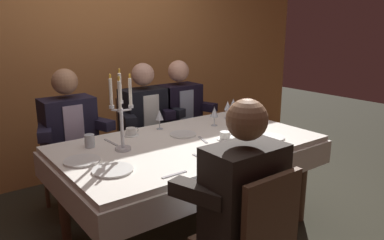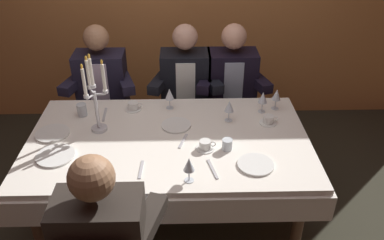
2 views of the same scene
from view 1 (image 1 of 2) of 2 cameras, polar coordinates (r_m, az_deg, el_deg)
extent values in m
plane|color=#2F2E22|center=(3.09, -0.43, -16.42)|extent=(12.00, 12.00, 0.00)
cube|color=#CA8044|center=(4.11, -14.69, 10.78)|extent=(6.00, 0.12, 2.70)
cube|color=white|center=(2.79, -0.46, -3.64)|extent=(1.90, 1.10, 0.04)
cube|color=white|center=(2.82, -0.45, -5.76)|extent=(1.94, 1.14, 0.18)
cylinder|color=brown|center=(3.20, 16.55, -8.91)|extent=(0.07, 0.07, 0.70)
cylinder|color=brown|center=(2.94, -19.12, -11.28)|extent=(0.07, 0.07, 0.70)
cylinder|color=brown|center=(3.72, 5.89, -4.95)|extent=(0.07, 0.07, 0.70)
cylinder|color=silver|center=(2.63, -10.52, -4.33)|extent=(0.11, 0.11, 0.02)
cylinder|color=silver|center=(2.59, -10.68, -1.19)|extent=(0.02, 0.02, 0.28)
cylinder|color=silver|center=(2.54, -10.87, 2.72)|extent=(0.04, 0.04, 0.02)
cylinder|color=white|center=(2.52, -10.98, 4.97)|extent=(0.02, 0.02, 0.18)
ellipsoid|color=yellow|center=(2.51, -11.10, 7.41)|extent=(0.02, 0.02, 0.03)
cylinder|color=silver|center=(2.57, -10.06, 1.52)|extent=(0.07, 0.01, 0.01)
cylinder|color=silver|center=(2.58, -9.34, 2.07)|extent=(0.04, 0.04, 0.02)
cylinder|color=white|center=(2.56, -9.43, 4.28)|extent=(0.02, 0.02, 0.18)
ellipsoid|color=yellow|center=(2.55, -9.53, 6.68)|extent=(0.02, 0.02, 0.03)
cylinder|color=silver|center=(2.58, -11.50, 1.47)|extent=(0.05, 0.07, 0.01)
cylinder|color=silver|center=(2.59, -12.21, 1.97)|extent=(0.04, 0.04, 0.02)
cylinder|color=white|center=(2.57, -12.33, 4.18)|extent=(0.02, 0.02, 0.18)
ellipsoid|color=yellow|center=(2.56, -12.46, 6.57)|extent=(0.02, 0.02, 0.03)
cylinder|color=silver|center=(2.52, -10.85, 1.21)|extent=(0.05, 0.07, 0.01)
cylinder|color=silver|center=(2.48, -10.93, 1.46)|extent=(0.04, 0.04, 0.02)
cylinder|color=white|center=(2.46, -11.04, 3.76)|extent=(0.02, 0.02, 0.18)
ellipsoid|color=yellow|center=(2.44, -11.16, 6.26)|extent=(0.02, 0.02, 0.03)
cylinder|color=white|center=(2.47, -16.50, -6.02)|extent=(0.23, 0.23, 0.01)
cylinder|color=white|center=(2.28, -12.05, -7.48)|extent=(0.25, 0.25, 0.01)
cylinder|color=white|center=(2.91, 11.86, -2.58)|extent=(0.23, 0.23, 0.01)
cylinder|color=white|center=(2.92, -1.40, -2.22)|extent=(0.21, 0.21, 0.01)
cylinder|color=silver|center=(2.54, 7.95, -5.08)|extent=(0.06, 0.06, 0.00)
cylinder|color=silver|center=(2.53, 7.99, -4.24)|extent=(0.01, 0.01, 0.07)
cone|color=silver|center=(2.51, 8.05, -2.51)|extent=(0.07, 0.07, 0.08)
cylinder|color=maroon|center=(2.51, 8.03, -3.04)|extent=(0.04, 0.04, 0.03)
cylinder|color=silver|center=(3.10, -4.99, -1.36)|extent=(0.06, 0.06, 0.00)
cylinder|color=silver|center=(3.09, -5.00, -0.65)|extent=(0.01, 0.01, 0.07)
cone|color=silver|center=(3.07, -5.04, 0.79)|extent=(0.07, 0.07, 0.08)
cylinder|color=silver|center=(3.20, 3.42, -0.84)|extent=(0.06, 0.06, 0.00)
cylinder|color=silver|center=(3.19, 3.43, -0.15)|extent=(0.01, 0.01, 0.07)
cone|color=silver|center=(3.17, 3.45, 1.25)|extent=(0.07, 0.07, 0.08)
cylinder|color=silver|center=(3.56, 6.28, 0.70)|extent=(0.06, 0.06, 0.00)
cylinder|color=silver|center=(3.55, 6.30, 1.32)|extent=(0.01, 0.01, 0.07)
cone|color=silver|center=(3.53, 6.33, 2.58)|extent=(0.07, 0.07, 0.08)
cylinder|color=#E0D172|center=(3.53, 6.32, 2.19)|extent=(0.04, 0.04, 0.03)
cylinder|color=silver|center=(3.45, 5.44, 0.29)|extent=(0.06, 0.06, 0.00)
cylinder|color=silver|center=(3.44, 5.46, 0.93)|extent=(0.01, 0.01, 0.07)
cone|color=silver|center=(3.42, 5.49, 2.23)|extent=(0.07, 0.07, 0.08)
cylinder|color=silver|center=(2.91, 7.27, -1.79)|extent=(0.07, 0.07, 0.08)
cylinder|color=silver|center=(2.73, -15.42, -3.09)|extent=(0.07, 0.07, 0.09)
cylinder|color=white|center=(2.96, -9.34, -2.29)|extent=(0.12, 0.12, 0.01)
cylinder|color=white|center=(2.95, -9.36, -1.72)|extent=(0.08, 0.08, 0.05)
torus|color=white|center=(2.97, -8.51, -1.51)|extent=(0.04, 0.01, 0.04)
cylinder|color=white|center=(2.83, 5.04, -2.92)|extent=(0.12, 0.12, 0.01)
cylinder|color=white|center=(2.82, 5.06, -2.33)|extent=(0.08, 0.08, 0.05)
torus|color=white|center=(2.85, 5.81, -2.10)|extent=(0.04, 0.01, 0.04)
cylinder|color=white|center=(3.35, 7.55, -0.20)|extent=(0.12, 0.12, 0.01)
cylinder|color=white|center=(3.34, 7.57, 0.30)|extent=(0.08, 0.08, 0.05)
torus|color=white|center=(3.38, 8.18, 0.48)|extent=(0.04, 0.01, 0.04)
cube|color=#B7B7BC|center=(2.18, -2.69, -8.34)|extent=(0.17, 0.02, 0.01)
cube|color=#B7B7BC|center=(2.44, 1.34, -5.82)|extent=(0.03, 0.17, 0.01)
cube|color=#B7B7BC|center=(2.81, -12.32, -3.35)|extent=(0.03, 0.19, 0.01)
cube|color=#B7B7BC|center=(2.71, 8.63, -3.86)|extent=(0.06, 0.19, 0.01)
cube|color=#B7B7BC|center=(2.81, 1.66, -3.02)|extent=(0.07, 0.17, 0.01)
cylinder|color=brown|center=(3.24, -19.57, -11.51)|extent=(0.04, 0.04, 0.42)
cylinder|color=brown|center=(3.35, -13.64, -10.19)|extent=(0.04, 0.04, 0.42)
cylinder|color=brown|center=(3.56, -21.39, -9.29)|extent=(0.04, 0.04, 0.42)
cylinder|color=brown|center=(3.66, -15.94, -8.17)|extent=(0.04, 0.04, 0.42)
cube|color=brown|center=(3.36, -17.94, -6.17)|extent=(0.42, 0.42, 0.04)
cube|color=brown|center=(3.46, -19.31, -1.50)|extent=(0.38, 0.04, 0.44)
cube|color=black|center=(3.28, -18.34, -1.41)|extent=(0.42, 0.26, 0.54)
cube|color=#BEAECB|center=(3.14, -17.57, -1.44)|extent=(0.16, 0.01, 0.40)
sphere|color=tan|center=(3.19, -18.92, 5.59)|extent=(0.21, 0.21, 0.21)
cube|color=black|center=(3.11, -21.60, -1.77)|extent=(0.19, 0.34, 0.08)
cube|color=black|center=(3.25, -14.16, -0.51)|extent=(0.19, 0.34, 0.08)
cube|color=brown|center=(1.89, 12.10, -14.62)|extent=(0.38, 0.04, 0.44)
cube|color=#2B2520|center=(1.98, 7.96, -11.37)|extent=(0.42, 0.26, 0.54)
cube|color=silver|center=(2.06, 5.31, -9.36)|extent=(0.16, 0.01, 0.40)
sphere|color=#996D4C|center=(1.84, 8.40, 0.04)|extent=(0.21, 0.21, 0.21)
cube|color=#2B2520|center=(2.17, 10.28, -7.88)|extent=(0.19, 0.34, 0.08)
cube|color=#2B2520|center=(1.90, 1.02, -11.10)|extent=(0.19, 0.34, 0.08)
cylinder|color=brown|center=(3.49, -8.14, -8.85)|extent=(0.04, 0.04, 0.42)
cylinder|color=brown|center=(3.66, -3.18, -7.56)|extent=(0.04, 0.04, 0.42)
cylinder|color=brown|center=(3.79, -10.81, -7.04)|extent=(0.04, 0.04, 0.42)
cylinder|color=brown|center=(3.95, -6.12, -5.96)|extent=(0.04, 0.04, 0.42)
cube|color=brown|center=(3.64, -7.17, -3.95)|extent=(0.42, 0.42, 0.04)
cube|color=brown|center=(3.73, -8.75, 0.30)|extent=(0.38, 0.04, 0.44)
cube|color=black|center=(3.56, -7.32, 0.47)|extent=(0.42, 0.26, 0.54)
cube|color=white|center=(3.44, -6.21, 0.52)|extent=(0.16, 0.01, 0.40)
sphere|color=#D6A288|center=(3.48, -7.54, 6.95)|extent=(0.21, 0.21, 0.21)
cube|color=black|center=(3.36, -9.74, 0.25)|extent=(0.19, 0.34, 0.08)
cube|color=black|center=(3.58, -3.49, 1.31)|extent=(0.19, 0.34, 0.08)
cylinder|color=brown|center=(3.69, -2.65, -7.42)|extent=(0.04, 0.04, 0.42)
cylinder|color=brown|center=(3.89, 1.76, -6.22)|extent=(0.04, 0.04, 0.42)
cylinder|color=brown|center=(3.97, -5.61, -5.84)|extent=(0.04, 0.04, 0.42)
cylinder|color=brown|center=(4.15, -1.37, -4.81)|extent=(0.04, 0.04, 0.42)
cube|color=brown|center=(3.84, -2.00, -2.83)|extent=(0.42, 0.42, 0.04)
cube|color=brown|center=(3.93, -3.62, 1.18)|extent=(0.38, 0.04, 0.44)
cube|color=black|center=(3.77, -2.03, 1.38)|extent=(0.42, 0.26, 0.54)
cube|color=#919FB5|center=(3.65, -0.82, 1.45)|extent=(0.16, 0.01, 0.40)
sphere|color=#DCA285|center=(3.70, -2.09, 7.50)|extent=(0.21, 0.21, 0.21)
cube|color=black|center=(3.56, -4.01, 1.22)|extent=(0.19, 0.34, 0.08)
cube|color=black|center=(3.81, 1.54, 2.15)|extent=(0.19, 0.34, 0.08)
camera|label=2|loc=(1.81, 62.14, 28.87)|focal=37.05mm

